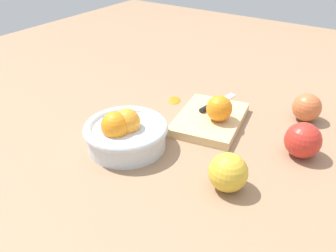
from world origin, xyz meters
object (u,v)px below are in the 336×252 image
(knife, at_px, (213,105))
(apple_front_right, at_px, (303,140))
(apple_front_right_2, at_px, (307,107))
(bowl, at_px, (125,133))
(cutting_board, at_px, (210,119))
(apple_front_left, at_px, (228,172))
(orange_on_board, at_px, (219,108))

(knife, distance_m, apple_front_right, 0.27)
(apple_front_right, distance_m, apple_front_right_2, 0.18)
(bowl, xyz_separation_m, cutting_board, (0.21, -0.11, -0.03))
(bowl, xyz_separation_m, apple_front_right_2, (0.37, -0.32, -0.00))
(knife, distance_m, apple_front_left, 0.32)
(orange_on_board, height_order, knife, orange_on_board)
(apple_front_left, distance_m, apple_front_right_2, 0.38)
(cutting_board, xyz_separation_m, knife, (0.05, 0.02, 0.02))
(knife, relative_size, apple_front_right, 1.87)
(cutting_board, bearing_deg, orange_on_board, -105.31)
(orange_on_board, bearing_deg, apple_front_left, -148.54)
(apple_front_left, xyz_separation_m, apple_front_right, (0.20, -0.09, 0.00))
(bowl, distance_m, cutting_board, 0.24)
(cutting_board, distance_m, apple_front_right_2, 0.26)
(orange_on_board, xyz_separation_m, apple_front_left, (-0.21, -0.13, -0.02))
(orange_on_board, bearing_deg, knife, 37.44)
(bowl, distance_m, apple_front_right_2, 0.49)
(knife, bearing_deg, cutting_board, -160.73)
(cutting_board, relative_size, apple_front_right, 2.68)
(knife, bearing_deg, apple_front_right_2, -64.46)
(bowl, xyz_separation_m, knife, (0.27, -0.10, -0.01))
(apple_front_left, xyz_separation_m, apple_front_right_2, (0.37, -0.05, -0.00))
(cutting_board, height_order, apple_front_right, apple_front_right)
(cutting_board, xyz_separation_m, orange_on_board, (-0.01, -0.03, 0.04))
(apple_front_left, relative_size, apple_front_right, 0.97)
(knife, bearing_deg, orange_on_board, -142.56)
(cutting_board, height_order, knife, knife)
(bowl, relative_size, apple_front_right_2, 2.63)
(bowl, xyz_separation_m, orange_on_board, (0.21, -0.14, 0.02))
(orange_on_board, bearing_deg, apple_front_right, -91.65)
(knife, distance_m, apple_front_right_2, 0.25)
(bowl, distance_m, apple_front_right, 0.41)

